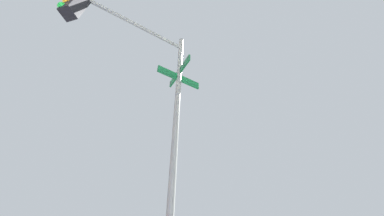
# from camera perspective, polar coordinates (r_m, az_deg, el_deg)

# --- Properties ---
(traffic_signal_near) EXTENTS (2.37, 2.45, 6.19)m
(traffic_signal_near) POSITION_cam_1_polar(r_m,az_deg,el_deg) (4.40, -17.40, 12.77)
(traffic_signal_near) COLOR slate
(traffic_signal_near) RESTS_ON ground_plane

